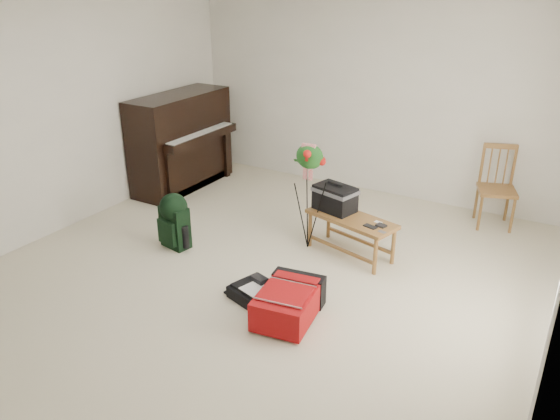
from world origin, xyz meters
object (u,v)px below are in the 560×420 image
Objects in this scene: bench at (337,206)px; red_suitcase at (291,300)px; piano at (182,143)px; green_backpack at (174,218)px; black_duffel at (258,293)px; dining_chair at (498,188)px; flower_stand at (309,197)px.

red_suitcase is (0.18, -1.27, -0.36)m from bench.
piano is 2.50× the size of green_backpack.
piano is 2.75× the size of black_duffel.
piano is at bearing 159.10° from black_duffel.
bench is 1.98m from dining_chair.
green_backpack is at bearing -155.40° from flower_stand.
green_backpack reaches higher than black_duffel.
red_suitcase is at bearing -130.55° from dining_chair.
black_duffel is at bearing -7.74° from green_backpack.
piano is at bearing 156.21° from flower_stand.
piano is at bearing -179.91° from bench.
green_backpack is at bearing -53.22° from piano.
flower_stand is (-0.10, 1.12, 0.50)m from black_duffel.
bench is 1.33m from red_suitcase.
dining_chair is (1.28, 1.51, -0.06)m from bench.
red_suitcase is at bearing -5.83° from green_backpack.
red_suitcase is (-1.10, -2.78, -0.30)m from dining_chair.
dining_chair is at bearing 40.16° from flower_stand.
piano is 1.50× the size of bench.
dining_chair is 3.12m from black_duffel.
piano is 2.68m from bench.
bench is 1.67× the size of green_backpack.
red_suitcase is at bearing 8.24° from black_duffel.
dining_chair is 3.01m from red_suitcase.
green_backpack reaches higher than red_suitcase.
green_backpack is at bearing -137.48° from bench.
bench is at bearing -14.73° from piano.
piano is 2.43m from flower_stand.
flower_stand reaches higher than green_backpack.
red_suitcase is 1.76m from green_backpack.
red_suitcase is 1.34m from flower_stand.
flower_stand is (-0.29, -0.09, 0.06)m from bench.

